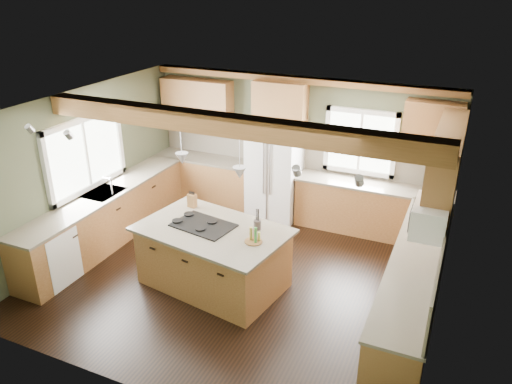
% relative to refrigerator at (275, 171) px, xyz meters
% --- Properties ---
extents(floor, '(5.60, 5.60, 0.00)m').
position_rel_refrigerator_xyz_m(floor, '(0.30, -2.12, -0.90)').
color(floor, black).
rests_on(floor, ground).
extents(ceiling, '(5.60, 5.60, 0.00)m').
position_rel_refrigerator_xyz_m(ceiling, '(0.30, -2.12, 1.70)').
color(ceiling, silver).
rests_on(ceiling, wall_back).
extents(wall_back, '(5.60, 0.00, 5.60)m').
position_rel_refrigerator_xyz_m(wall_back, '(0.30, 0.38, 0.40)').
color(wall_back, '#4D553C').
rests_on(wall_back, ground).
extents(wall_left, '(0.00, 5.00, 5.00)m').
position_rel_refrigerator_xyz_m(wall_left, '(-2.50, -2.12, 0.40)').
color(wall_left, '#4D553C').
rests_on(wall_left, ground).
extents(wall_right, '(0.00, 5.00, 5.00)m').
position_rel_refrigerator_xyz_m(wall_right, '(3.10, -2.12, 0.40)').
color(wall_right, '#4D553C').
rests_on(wall_right, ground).
extents(ceiling_beam, '(5.55, 0.26, 0.26)m').
position_rel_refrigerator_xyz_m(ceiling_beam, '(0.30, -2.46, 1.57)').
color(ceiling_beam, brown).
rests_on(ceiling_beam, ceiling).
extents(soffit_trim, '(5.55, 0.20, 0.10)m').
position_rel_refrigerator_xyz_m(soffit_trim, '(0.30, 0.28, 1.64)').
color(soffit_trim, brown).
rests_on(soffit_trim, ceiling).
extents(backsplash_back, '(5.58, 0.03, 0.58)m').
position_rel_refrigerator_xyz_m(backsplash_back, '(0.30, 0.36, 0.31)').
color(backsplash_back, brown).
rests_on(backsplash_back, wall_back).
extents(backsplash_right, '(0.03, 3.70, 0.58)m').
position_rel_refrigerator_xyz_m(backsplash_right, '(3.08, -2.07, 0.31)').
color(backsplash_right, brown).
rests_on(backsplash_right, wall_right).
extents(base_cab_back_left, '(2.02, 0.60, 0.88)m').
position_rel_refrigerator_xyz_m(base_cab_back_left, '(-1.49, 0.08, -0.46)').
color(base_cab_back_left, brown).
rests_on(base_cab_back_left, floor).
extents(counter_back_left, '(2.06, 0.64, 0.04)m').
position_rel_refrigerator_xyz_m(counter_back_left, '(-1.49, 0.08, 0.00)').
color(counter_back_left, brown).
rests_on(counter_back_left, base_cab_back_left).
extents(base_cab_back_right, '(2.62, 0.60, 0.88)m').
position_rel_refrigerator_xyz_m(base_cab_back_right, '(1.79, 0.08, -0.46)').
color(base_cab_back_right, brown).
rests_on(base_cab_back_right, floor).
extents(counter_back_right, '(2.66, 0.64, 0.04)m').
position_rel_refrigerator_xyz_m(counter_back_right, '(1.79, 0.08, 0.00)').
color(counter_back_right, brown).
rests_on(counter_back_right, base_cab_back_right).
extents(base_cab_left, '(0.60, 3.70, 0.88)m').
position_rel_refrigerator_xyz_m(base_cab_left, '(-2.20, -2.07, -0.46)').
color(base_cab_left, brown).
rests_on(base_cab_left, floor).
extents(counter_left, '(0.64, 3.74, 0.04)m').
position_rel_refrigerator_xyz_m(counter_left, '(-2.20, -2.07, 0.00)').
color(counter_left, brown).
rests_on(counter_left, base_cab_left).
extents(base_cab_right, '(0.60, 3.70, 0.88)m').
position_rel_refrigerator_xyz_m(base_cab_right, '(2.80, -2.07, -0.46)').
color(base_cab_right, brown).
rests_on(base_cab_right, floor).
extents(counter_right, '(0.64, 3.74, 0.04)m').
position_rel_refrigerator_xyz_m(counter_right, '(2.80, -2.07, 0.00)').
color(counter_right, brown).
rests_on(counter_right, base_cab_right).
extents(upper_cab_back_left, '(1.40, 0.35, 0.90)m').
position_rel_refrigerator_xyz_m(upper_cab_back_left, '(-1.69, 0.21, 1.05)').
color(upper_cab_back_left, brown).
rests_on(upper_cab_back_left, wall_back).
extents(upper_cab_over_fridge, '(0.96, 0.35, 0.70)m').
position_rel_refrigerator_xyz_m(upper_cab_over_fridge, '(-0.00, 0.21, 1.25)').
color(upper_cab_over_fridge, brown).
rests_on(upper_cab_over_fridge, wall_back).
extents(upper_cab_right, '(0.35, 2.20, 0.90)m').
position_rel_refrigerator_xyz_m(upper_cab_right, '(2.92, -1.22, 1.05)').
color(upper_cab_right, brown).
rests_on(upper_cab_right, wall_right).
extents(upper_cab_back_corner, '(0.90, 0.35, 0.90)m').
position_rel_refrigerator_xyz_m(upper_cab_back_corner, '(2.60, 0.21, 1.05)').
color(upper_cab_back_corner, brown).
rests_on(upper_cab_back_corner, wall_back).
extents(window_left, '(0.04, 1.60, 1.05)m').
position_rel_refrigerator_xyz_m(window_left, '(-2.48, -2.07, 0.65)').
color(window_left, white).
rests_on(window_left, wall_left).
extents(window_back, '(1.10, 0.04, 1.00)m').
position_rel_refrigerator_xyz_m(window_back, '(1.45, 0.36, 0.65)').
color(window_back, white).
rests_on(window_back, wall_back).
extents(sink, '(0.50, 0.65, 0.03)m').
position_rel_refrigerator_xyz_m(sink, '(-2.20, -2.07, 0.01)').
color(sink, '#262628').
rests_on(sink, counter_left).
extents(faucet, '(0.02, 0.02, 0.28)m').
position_rel_refrigerator_xyz_m(faucet, '(-2.02, -2.07, 0.15)').
color(faucet, '#B2B2B7').
rests_on(faucet, sink).
extents(dishwasher, '(0.60, 0.60, 0.84)m').
position_rel_refrigerator_xyz_m(dishwasher, '(-2.19, -3.37, -0.47)').
color(dishwasher, white).
rests_on(dishwasher, floor).
extents(oven, '(0.60, 0.72, 0.84)m').
position_rel_refrigerator_xyz_m(oven, '(2.79, -3.37, -0.47)').
color(oven, white).
rests_on(oven, floor).
extents(microwave, '(0.40, 0.70, 0.38)m').
position_rel_refrigerator_xyz_m(microwave, '(2.88, -2.17, 0.65)').
color(microwave, white).
rests_on(microwave, wall_right).
extents(pendant_left, '(0.18, 0.18, 0.16)m').
position_rel_refrigerator_xyz_m(pendant_left, '(-0.44, -2.38, 0.98)').
color(pendant_left, '#B2B2B7').
rests_on(pendant_left, ceiling).
extents(pendant_right, '(0.18, 0.18, 0.16)m').
position_rel_refrigerator_xyz_m(pendant_right, '(0.53, -2.54, 0.98)').
color(pendant_right, '#B2B2B7').
rests_on(pendant_right, ceiling).
extents(refrigerator, '(0.90, 0.74, 1.80)m').
position_rel_refrigerator_xyz_m(refrigerator, '(0.00, 0.00, 0.00)').
color(refrigerator, white).
rests_on(refrigerator, floor).
extents(island, '(2.13, 1.50, 0.88)m').
position_rel_refrigerator_xyz_m(island, '(0.04, -2.46, -0.46)').
color(island, brown).
rests_on(island, floor).
extents(island_top, '(2.28, 1.65, 0.04)m').
position_rel_refrigerator_xyz_m(island_top, '(0.04, -2.46, 0.00)').
color(island_top, brown).
rests_on(island_top, island).
extents(cooktop, '(0.93, 0.70, 0.02)m').
position_rel_refrigerator_xyz_m(cooktop, '(-0.12, -2.43, 0.03)').
color(cooktop, black).
rests_on(cooktop, island_top).
extents(knife_block, '(0.14, 0.11, 0.21)m').
position_rel_refrigerator_xyz_m(knife_block, '(-0.58, -1.95, 0.13)').
color(knife_block, brown).
rests_on(knife_block, island_top).
extents(utensil_crock, '(0.12, 0.12, 0.14)m').
position_rel_refrigerator_xyz_m(utensil_crock, '(0.63, -2.21, 0.09)').
color(utensil_crock, '#3F3932').
rests_on(utensil_crock, island_top).
extents(bottle_tray, '(0.28, 0.28, 0.22)m').
position_rel_refrigerator_xyz_m(bottle_tray, '(0.73, -2.57, 0.13)').
color(bottle_tray, brown).
rests_on(bottle_tray, island_top).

